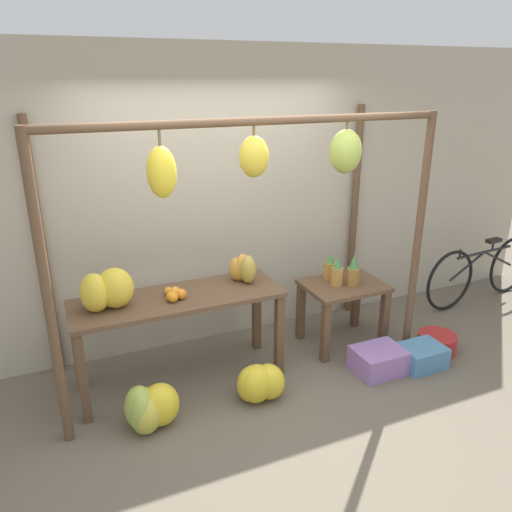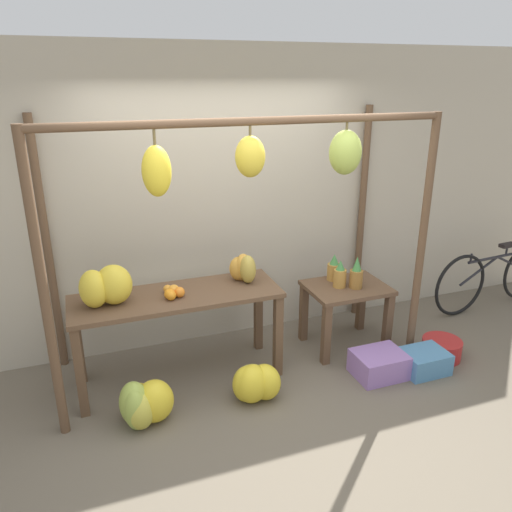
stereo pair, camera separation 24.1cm
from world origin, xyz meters
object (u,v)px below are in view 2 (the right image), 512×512
Objects in this scene: pineapple_cluster at (344,273)px; banana_pile_ground_right at (254,383)px; papaya_pile at (243,268)px; blue_bucket at (441,349)px; fruit_crate_white at (379,364)px; orange_pile at (173,292)px; fruit_crate_purple at (424,361)px; banana_pile_ground_left at (143,405)px; banana_pile_on_table at (106,286)px; parked_bicycle at (494,276)px.

banana_pile_ground_right is (-1.11, -0.57, -0.60)m from pineapple_cluster.
blue_bucket is at bearing -18.55° from papaya_pile.
papaya_pile reaches higher than blue_bucket.
fruit_crate_white is at bearing -2.42° from banana_pile_ground_right.
fruit_crate_purple is at bearing -16.17° from orange_pile.
orange_pile is at bearing -176.89° from pineapple_cluster.
papaya_pile is (1.01, 0.59, 0.76)m from banana_pile_ground_left.
banana_pile_ground_left is at bearing -73.00° from banana_pile_on_table.
banana_pile_ground_right is 0.98m from papaya_pile.
banana_pile_ground_right is at bearing -42.18° from orange_pile.
fruit_crate_white is 0.25× the size of parked_bicycle.
pineapple_cluster reaches higher than fruit_crate_white.
orange_pile is 1.92m from fruit_crate_white.
fruit_crate_white is 2.16m from parked_bicycle.
pineapple_cluster reaches higher than blue_bucket.
banana_pile_on_table reaches higher than pineapple_cluster.
orange_pile is at bearing 163.83° from fruit_crate_purple.
banana_pile_ground_left is (-0.36, -0.47, -0.68)m from orange_pile.
parked_bicycle is at bearing 28.24° from fruit_crate_purple.
pineapple_cluster is 1.07m from fruit_crate_purple.
banana_pile_ground_right is at bearing 175.25° from fruit_crate_purple.
papaya_pile is (0.65, 0.12, 0.08)m from orange_pile.
banana_pile_ground_right reaches higher than fruit_crate_purple.
orange_pile reaches higher than blue_bucket.
banana_pile_on_table is 1.01× the size of banana_pile_ground_right.
pineapple_cluster is at bearing 123.68° from fruit_crate_purple.
papaya_pile reaches higher than parked_bicycle.
fruit_crate_white is (1.69, -0.53, -0.74)m from orange_pile.
banana_pile_on_table is 3.10m from blue_bucket.
fruit_crate_purple is (2.63, -0.64, -0.87)m from banana_pile_on_table.
blue_bucket is (2.41, -0.48, -0.76)m from orange_pile.
papaya_pile is at bearing 161.45° from blue_bucket.
banana_pile_ground_left is at bearing 179.86° from blue_bucket.
papaya_pile is at bearing 78.73° from banana_pile_ground_right.
banana_pile_on_table is at bearing 107.00° from banana_pile_ground_left.
blue_bucket is at bearing -0.14° from banana_pile_ground_left.
banana_pile_ground_right is at bearing -179.88° from blue_bucket.
parked_bicycle is at bearing 21.03° from fruit_crate_white.
fruit_crate_white is (0.05, -0.62, -0.64)m from pineapple_cluster.
banana_pile_ground_left is at bearing 176.72° from fruit_crate_purple.
papaya_pile is at bearing 178.46° from pineapple_cluster.
blue_bucket is 0.91× the size of fruit_crate_purple.
banana_pile_ground_right is 1.58m from fruit_crate_purple.
pineapple_cluster is 1.01m from papaya_pile.
banana_pile_on_table reaches higher than orange_pile.
papaya_pile is (0.12, 0.60, 0.77)m from banana_pile_ground_right.
blue_bucket is (0.72, 0.05, -0.02)m from fruit_crate_white.
banana_pile_ground_left is at bearing 179.32° from banana_pile_ground_right.
banana_pile_ground_right is (0.53, -0.48, -0.69)m from orange_pile.
pineapple_cluster is at bearing -1.54° from papaya_pile.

